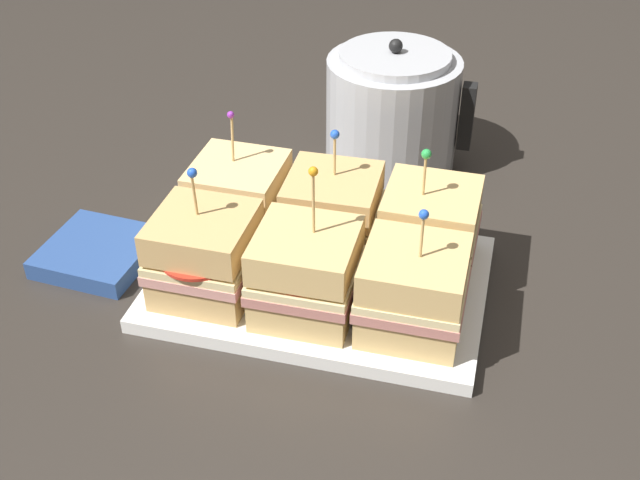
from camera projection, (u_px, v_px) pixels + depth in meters
name	position (u px, v px, depth m)	size (l,w,h in m)	color
ground_plane	(320.00, 288.00, 0.99)	(6.00, 6.00, 0.00)	#2D2823
serving_platter	(320.00, 282.00, 0.98)	(0.40, 0.27, 0.02)	white
sandwich_front_left	(205.00, 255.00, 0.93)	(0.12, 0.12, 0.17)	tan
sandwich_front_center	(304.00, 273.00, 0.90)	(0.12, 0.12, 0.19)	tan
sandwich_front_right	(413.00, 291.00, 0.88)	(0.12, 0.12, 0.16)	tan
sandwich_back_left	(239.00, 200.00, 1.02)	(0.12, 0.12, 0.17)	#DBB77A
sandwich_back_center	(332.00, 214.00, 0.99)	(0.12, 0.12, 0.17)	tan
sandwich_back_right	(429.00, 229.00, 0.97)	(0.12, 0.12, 0.17)	tan
kettle_steel	(393.00, 110.00, 1.19)	(0.22, 0.20, 0.20)	#B7BABF
napkin_stack	(98.00, 252.00, 1.03)	(0.14, 0.14, 0.02)	navy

